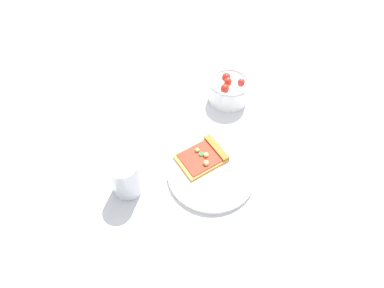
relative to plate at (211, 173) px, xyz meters
The scene contains 5 objects.
ground_plane 0.06m from the plate, 108.00° to the left, with size 2.40×2.40×0.00m, color silver.
plate is the anchor object (origin of this frame).
pizza_slice_main 0.05m from the plate, 88.91° to the left, with size 0.14×0.11×0.02m.
salad_bowl 0.28m from the plate, 55.51° to the left, with size 0.12×0.12×0.09m.
soda_glass 0.22m from the plate, 168.62° to the left, with size 0.08×0.08×0.11m.
Camera 1 is at (-0.21, -0.49, 0.78)m, focal length 32.79 mm.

